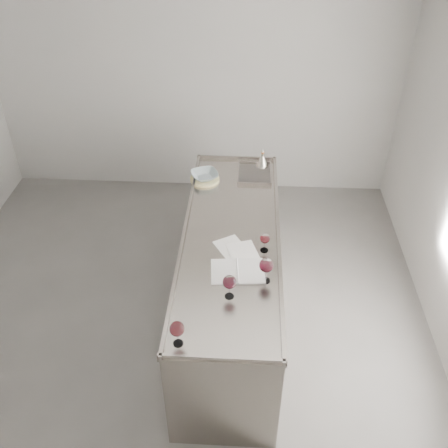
# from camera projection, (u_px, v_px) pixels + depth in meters

# --- Properties ---
(room_shell) EXTENTS (4.54, 5.04, 2.84)m
(room_shell) POSITION_uv_depth(u_px,v_px,m) (156.00, 207.00, 3.40)
(room_shell) COLOR #575551
(room_shell) RESTS_ON ground
(counter) EXTENTS (0.77, 2.42, 0.97)m
(counter) POSITION_uv_depth(u_px,v_px,m) (231.00, 279.00, 4.18)
(counter) COLOR gray
(counter) RESTS_ON ground
(wine_glass_left) EXTENTS (0.09, 0.09, 0.18)m
(wine_glass_left) POSITION_uv_depth(u_px,v_px,m) (177.00, 329.00, 2.97)
(wine_glass_left) COLOR white
(wine_glass_left) RESTS_ON counter
(wine_glass_middle) EXTENTS (0.09, 0.09, 0.18)m
(wine_glass_middle) POSITION_uv_depth(u_px,v_px,m) (229.00, 283.00, 3.29)
(wine_glass_middle) COLOR white
(wine_glass_middle) RESTS_ON counter
(wine_glass_right) EXTENTS (0.10, 0.10, 0.20)m
(wine_glass_right) POSITION_uv_depth(u_px,v_px,m) (266.00, 266.00, 3.40)
(wine_glass_right) COLOR white
(wine_glass_right) RESTS_ON counter
(wine_glass_small) EXTENTS (0.08, 0.08, 0.15)m
(wine_glass_small) POSITION_uv_depth(u_px,v_px,m) (265.00, 239.00, 3.68)
(wine_glass_small) COLOR white
(wine_glass_small) RESTS_ON counter
(notebook) EXTENTS (0.40, 0.30, 0.02)m
(notebook) POSITION_uv_depth(u_px,v_px,m) (238.00, 271.00, 3.56)
(notebook) COLOR white
(notebook) RESTS_ON counter
(loose_paper_top) EXTENTS (0.32, 0.35, 0.00)m
(loose_paper_top) POSITION_uv_depth(u_px,v_px,m) (232.00, 248.00, 3.76)
(loose_paper_top) COLOR silver
(loose_paper_top) RESTS_ON counter
(loose_paper_under) EXTENTS (0.29, 0.35, 0.00)m
(loose_paper_under) POSITION_uv_depth(u_px,v_px,m) (244.00, 254.00, 3.71)
(loose_paper_under) COLOR silver
(loose_paper_under) RESTS_ON counter
(trivet) EXTENTS (0.33, 0.33, 0.02)m
(trivet) POSITION_uv_depth(u_px,v_px,m) (205.00, 179.00, 4.53)
(trivet) COLOR beige
(trivet) RESTS_ON counter
(ceramic_bowl) EXTENTS (0.31, 0.31, 0.06)m
(ceramic_bowl) POSITION_uv_depth(u_px,v_px,m) (205.00, 175.00, 4.51)
(ceramic_bowl) COLOR #86969C
(ceramic_bowl) RESTS_ON trivet
(wine_funnel) EXTENTS (0.12, 0.12, 0.18)m
(wine_funnel) POSITION_uv_depth(u_px,v_px,m) (262.00, 161.00, 4.71)
(wine_funnel) COLOR #B2AB9E
(wine_funnel) RESTS_ON counter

